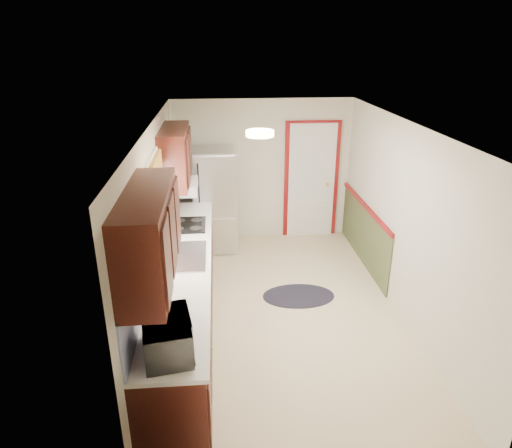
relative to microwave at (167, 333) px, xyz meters
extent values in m
cube|color=beige|center=(1.20, 1.95, -1.13)|extent=(3.20, 5.20, 0.12)
cube|color=white|center=(1.20, 1.95, 1.27)|extent=(3.20, 5.20, 0.12)
cube|color=beige|center=(1.20, 4.45, 0.07)|extent=(3.20, 0.10, 2.40)
cube|color=beige|center=(1.20, -0.55, 0.07)|extent=(3.20, 0.10, 2.40)
cube|color=beige|center=(-0.30, 1.95, 0.07)|extent=(0.10, 5.20, 2.40)
cube|color=beige|center=(2.70, 1.95, 0.07)|extent=(0.10, 5.20, 2.40)
cube|color=#38120C|center=(0.00, 1.65, -0.68)|extent=(0.60, 4.00, 0.90)
cube|color=white|center=(0.01, 1.65, -0.21)|extent=(0.63, 4.00, 0.04)
cube|color=#5B7ADD|center=(-0.29, 1.65, 0.09)|extent=(0.02, 4.00, 0.55)
cube|color=#38120C|center=(-0.12, 0.35, 0.70)|extent=(0.35, 1.40, 0.75)
cube|color=#38120C|center=(-0.12, 3.05, 0.70)|extent=(0.35, 1.20, 0.75)
cube|color=white|center=(-0.29, 1.75, 0.49)|extent=(0.02, 1.00, 0.90)
cube|color=#BB5523|center=(-0.24, 1.75, 0.84)|extent=(0.05, 1.12, 0.24)
cube|color=#B7B7BC|center=(0.01, 1.75, -0.18)|extent=(0.52, 0.82, 0.02)
cube|color=white|center=(-0.07, 3.10, 0.25)|extent=(0.45, 0.60, 0.15)
cube|color=maroon|center=(2.05, 4.42, -0.13)|extent=(0.94, 0.05, 2.08)
cube|color=white|center=(2.05, 4.39, -0.13)|extent=(0.80, 0.04, 2.00)
cube|color=#47512D|center=(2.69, 3.30, -0.68)|extent=(0.02, 2.30, 0.90)
cube|color=maroon|center=(2.67, 3.30, -0.21)|extent=(0.04, 2.30, 0.06)
cylinder|color=#FFD88C|center=(0.90, 1.75, 1.23)|extent=(0.30, 0.30, 0.06)
imported|color=white|center=(0.00, 0.00, 0.00)|extent=(0.40, 0.60, 0.38)
cube|color=#B7B7BC|center=(0.38, 4.00, -0.28)|extent=(0.73, 0.69, 1.69)
cylinder|color=black|center=(0.14, 3.63, -0.37)|extent=(0.02, 0.02, 1.18)
ellipsoid|color=black|center=(1.49, 2.30, -1.12)|extent=(1.00, 0.65, 0.01)
cube|color=black|center=(0.01, 2.70, -0.18)|extent=(0.49, 0.58, 0.02)
camera|label=1|loc=(0.44, -3.07, 2.17)|focal=32.00mm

